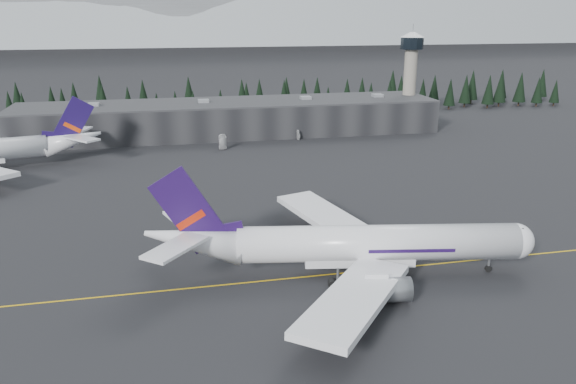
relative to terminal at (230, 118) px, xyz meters
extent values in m
plane|color=black|center=(0.00, -125.00, -6.30)|extent=(1400.00, 1400.00, 0.00)
cube|color=gold|center=(0.00, -127.00, -6.29)|extent=(400.00, 0.40, 0.02)
cube|color=black|center=(0.00, 0.00, -0.30)|extent=(160.00, 30.00, 12.00)
cube|color=#333335|center=(0.00, 0.00, 6.00)|extent=(160.00, 30.00, 0.60)
cylinder|color=gray|center=(75.00, 3.00, 9.70)|extent=(5.20, 5.20, 32.00)
cylinder|color=black|center=(75.00, 3.00, 26.95)|extent=(9.20, 9.20, 4.50)
cone|color=silver|center=(75.00, 3.00, 30.40)|extent=(10.00, 10.00, 2.00)
cube|color=black|center=(0.00, 37.00, 1.20)|extent=(360.00, 20.00, 15.00)
cylinder|color=white|center=(11.29, -128.33, -0.33)|extent=(50.31, 15.29, 6.51)
sphere|color=white|center=(35.87, -132.77, -0.33)|extent=(6.51, 6.51, 6.51)
cone|color=white|center=(-20.76, -122.54, 0.65)|extent=(19.11, 9.65, 9.43)
cube|color=white|center=(7.87, -110.61, -2.07)|extent=(17.55, 31.62, 2.78)
cylinder|color=gray|center=(13.22, -117.64, -3.91)|extent=(7.68, 5.31, 4.13)
cube|color=white|center=(1.89, -143.73, -2.07)|extent=(25.65, 29.27, 2.78)
cylinder|color=gray|center=(9.36, -139.01, -3.91)|extent=(7.68, 5.31, 4.13)
cube|color=#220E45|center=(-21.30, -122.44, 6.19)|extent=(13.63, 2.98, 16.17)
cube|color=red|center=(-21.08, -122.48, 4.56)|extent=(5.32, 1.54, 3.98)
cube|color=white|center=(-21.74, -115.74, 2.17)|extent=(8.64, 12.89, 0.54)
cube|color=white|center=(-24.06, -128.57, 2.17)|extent=(11.44, 12.27, 0.54)
cylinder|color=black|center=(31.59, -131.99, -4.67)|extent=(0.54, 0.54, 3.26)
cylinder|color=black|center=(4.68, -122.17, -4.67)|extent=(0.54, 0.54, 3.26)
cylinder|color=black|center=(2.94, -131.79, -4.67)|extent=(0.54, 0.54, 3.26)
cone|color=white|center=(-53.46, -31.95, 0.71)|extent=(19.39, 10.34, 9.52)
cube|color=#1C0F46|center=(-52.92, -31.83, 6.30)|extent=(13.68, 3.49, 16.32)
cube|color=#D6400C|center=(-53.14, -31.88, 4.66)|extent=(5.35, 1.74, 4.02)
cube|color=white|center=(-49.92, -37.91, 2.25)|extent=(11.76, 12.24, 0.55)
cube|color=white|center=(-52.72, -25.06, 2.25)|extent=(8.36, 12.98, 0.55)
imported|color=silver|center=(-5.85, -25.76, -5.53)|extent=(2.84, 5.66, 1.54)
imported|color=silver|center=(23.35, -16.29, -5.65)|extent=(3.98, 2.01, 1.30)
camera|label=1|loc=(-24.04, -215.33, 38.90)|focal=35.00mm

